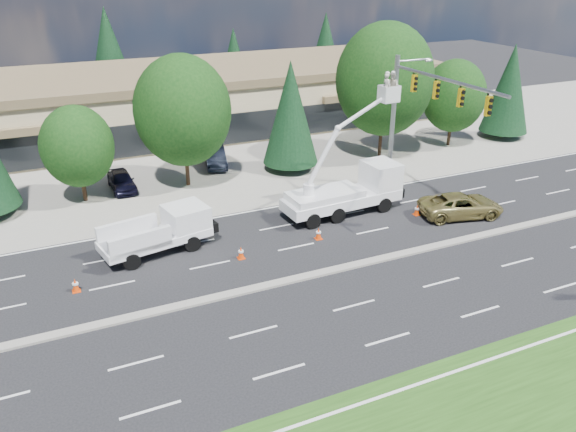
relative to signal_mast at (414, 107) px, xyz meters
name	(u,v)px	position (x,y,z in m)	size (l,w,h in m)	color
ground	(322,274)	(-10.03, -7.04, -6.06)	(140.00, 140.00, 0.00)	black
concrete_apron	(209,158)	(-10.03, 12.96, -6.05)	(140.00, 22.00, 0.01)	gray
road_median	(323,273)	(-10.03, -7.04, -6.00)	(120.00, 0.55, 0.12)	gray
strip_mall	(176,98)	(-10.03, 22.93, -3.23)	(50.40, 15.40, 5.50)	tan
tree_front_c	(77,146)	(-20.03, 7.96, -2.31)	(4.62, 4.62, 6.41)	#332114
tree_front_d	(183,111)	(-13.03, 7.96, -0.71)	(6.59, 6.59, 9.14)	#332114
tree_front_e	(291,113)	(-5.03, 7.96, -1.66)	(4.16, 4.16, 8.19)	#332114
tree_front_f	(385,80)	(2.97, 7.96, 0.12)	(7.60, 7.60, 10.54)	#332114
tree_front_g	(454,96)	(9.97, 7.96, -1.79)	(5.26, 5.26, 7.30)	#332114
tree_front_h	(509,88)	(15.97, 7.96, -1.66)	(4.16, 4.16, 8.20)	#332114
tree_back_b	(109,53)	(-14.03, 34.96, -0.52)	(5.24, 5.24, 10.32)	#332114
tree_back_c	(234,59)	(-0.03, 34.96, -2.01)	(3.83, 3.83, 7.55)	#332114
tree_back_d	(325,47)	(11.97, 34.96, -1.30)	(4.50, 4.50, 8.86)	#332114
signal_mast	(414,107)	(0.00, 0.00, 0.00)	(2.76, 10.16, 9.00)	gray
utility_pickup	(163,235)	(-16.82, -1.18, -5.12)	(6.24, 3.30, 2.27)	white
bucket_truck	(355,183)	(-4.59, -0.79, -4.15)	(8.58, 2.86, 8.61)	white
traffic_cone_a	(75,285)	(-21.69, -3.66, -5.72)	(0.40, 0.40, 0.70)	#E13B07
traffic_cone_b	(241,253)	(-13.28, -3.82, -5.72)	(0.40, 0.40, 0.70)	#E13B07
traffic_cone_c	(318,234)	(-8.44, -3.46, -5.72)	(0.40, 0.40, 0.70)	#E13B07
traffic_cone_d	(417,210)	(-1.28, -3.00, -5.72)	(0.40, 0.40, 0.70)	#E13B07
traffic_cone_e	(434,210)	(-0.27, -3.41, -5.72)	(0.40, 0.40, 0.70)	#E13B07
minivan	(461,205)	(1.11, -4.24, -5.33)	(2.40, 5.20, 1.44)	#978849
parked_car_west	(122,180)	(-17.46, 8.96, -5.39)	(1.58, 3.92, 1.34)	black
parked_car_east	(215,157)	(-10.03, 11.08, -5.34)	(1.51, 4.33, 1.43)	black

